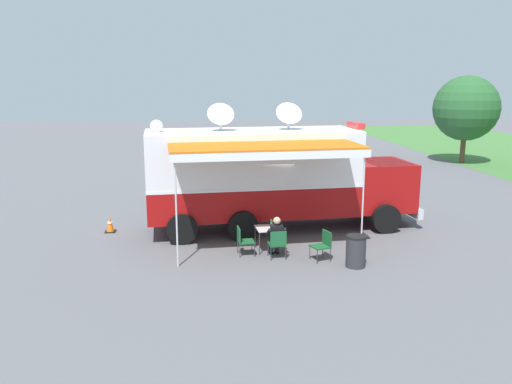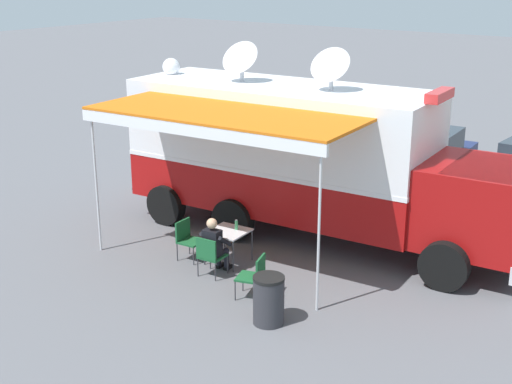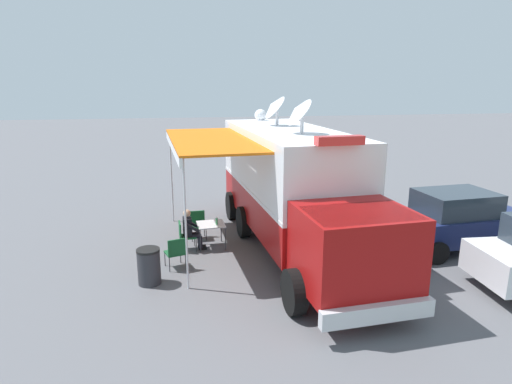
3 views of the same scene
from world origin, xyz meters
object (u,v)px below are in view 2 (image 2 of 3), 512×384
at_px(folding_chair_beside_table, 187,237).
at_px(trash_bin, 269,300).
at_px(water_bottle, 236,225).
at_px(seated_responder, 215,244).
at_px(command_truck, 308,155).
at_px(folding_chair_at_table, 210,254).
at_px(car_far_corner, 425,161).
at_px(traffic_cone, 140,180).
at_px(folding_table, 228,233).
at_px(folding_chair_spare_by_truck, 255,274).

distance_m(folding_chair_beside_table, trash_bin, 3.37).
xyz_separation_m(water_bottle, seated_responder, (0.78, 0.03, -0.18)).
bearing_deg(command_truck, trash_bin, 23.14).
distance_m(folding_chair_at_table, car_far_corner, 8.12).
bearing_deg(trash_bin, traffic_cone, -120.06).
relative_size(command_truck, seated_responder, 7.71).
height_order(folding_table, folding_chair_beside_table, folding_chair_beside_table).
xyz_separation_m(folding_chair_beside_table, car_far_corner, (-7.57, 2.24, 0.37)).
bearing_deg(seated_responder, traffic_cone, -121.09).
distance_m(trash_bin, traffic_cone, 8.61).
distance_m(command_truck, water_bottle, 2.53).
bearing_deg(command_truck, water_bottle, -9.87).
distance_m(folding_table, folding_chair_beside_table, 0.93).
relative_size(water_bottle, folding_chair_at_table, 0.26).
relative_size(traffic_cone, car_far_corner, 0.13).
distance_m(folding_table, car_far_corner, 7.35).
relative_size(water_bottle, traffic_cone, 0.39).
bearing_deg(folding_chair_at_table, car_far_corner, 171.10).
relative_size(folding_chair_spare_by_truck, car_far_corner, 0.20).
xyz_separation_m(command_truck, traffic_cone, (-0.21, -5.70, -1.67)).
xyz_separation_m(command_truck, folding_table, (2.40, -0.48, -1.27)).
bearing_deg(folding_chair_beside_table, car_far_corner, 163.49).
relative_size(command_truck, folding_chair_spare_by_truck, 11.07).
bearing_deg(water_bottle, folding_chair_beside_table, -60.87).
relative_size(folding_table, folding_chair_at_table, 0.98).
height_order(water_bottle, traffic_cone, water_bottle).
bearing_deg(folding_chair_beside_table, trash_bin, 66.43).
xyz_separation_m(folding_chair_at_table, seated_responder, (-0.19, -0.01, 0.14)).
distance_m(folding_table, traffic_cone, 5.85).
xyz_separation_m(folding_chair_at_table, car_far_corner, (-8.01, 1.25, 0.37)).
bearing_deg(water_bottle, folding_chair_at_table, 2.74).
distance_m(command_truck, folding_chair_at_table, 3.53).
distance_m(folding_chair_at_table, trash_bin, 2.29).
distance_m(folding_chair_beside_table, car_far_corner, 7.90).
bearing_deg(trash_bin, folding_table, -127.27).
distance_m(command_truck, trash_bin, 4.71).
distance_m(trash_bin, car_far_corner, 8.97).
xyz_separation_m(folding_chair_beside_table, traffic_cone, (-2.97, -4.37, -0.23)).
bearing_deg(folding_chair_beside_table, folding_chair_at_table, 65.85).
bearing_deg(folding_chair_beside_table, traffic_cone, -124.19).
height_order(command_truck, water_bottle, command_truck).
bearing_deg(water_bottle, folding_chair_spare_by_truck, 48.23).
height_order(folding_table, car_far_corner, car_far_corner).
bearing_deg(car_far_corner, seated_responder, -9.20).
bearing_deg(car_far_corner, folding_table, -10.94).
relative_size(command_truck, folding_chair_at_table, 11.07).
bearing_deg(trash_bin, water_bottle, -131.12).
height_order(water_bottle, car_far_corner, car_far_corner).
distance_m(water_bottle, seated_responder, 0.80).
bearing_deg(folding_table, water_bottle, 151.14).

